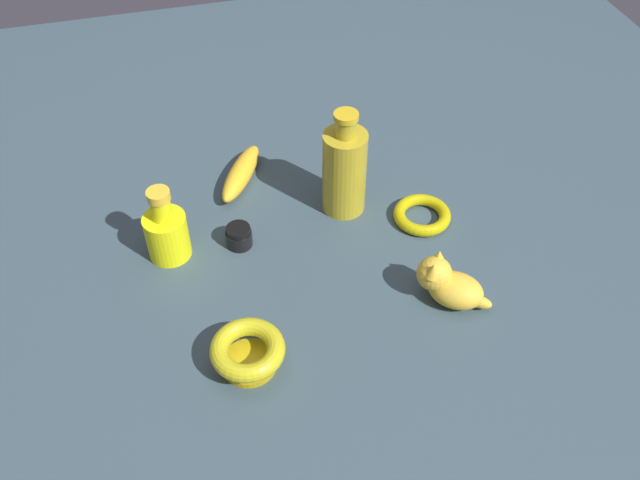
# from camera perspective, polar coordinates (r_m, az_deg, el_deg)

# --- Properties ---
(ground) EXTENTS (2.00, 2.00, 0.00)m
(ground) POSITION_cam_1_polar(r_m,az_deg,el_deg) (1.19, -0.00, -2.21)
(ground) COLOR #384C56
(cat_figurine) EXTENTS (0.12, 0.11, 0.09)m
(cat_figurine) POSITION_cam_1_polar(r_m,az_deg,el_deg) (1.13, 10.46, -3.52)
(cat_figurine) COLOR yellow
(cat_figurine) RESTS_ON ground
(bottle_short) EXTENTS (0.07, 0.07, 0.14)m
(bottle_short) POSITION_cam_1_polar(r_m,az_deg,el_deg) (1.20, -12.49, 0.66)
(bottle_short) COLOR #F9F611
(bottle_short) RESTS_ON ground
(bottle_tall) EXTENTS (0.08, 0.08, 0.21)m
(bottle_tall) POSITION_cam_1_polar(r_m,az_deg,el_deg) (1.24, 2.01, 5.80)
(bottle_tall) COLOR gold
(bottle_tall) RESTS_ON ground
(nail_polish_jar) EXTENTS (0.05, 0.05, 0.04)m
(nail_polish_jar) POSITION_cam_1_polar(r_m,az_deg,el_deg) (1.22, -6.67, 0.33)
(nail_polish_jar) COLOR black
(nail_polish_jar) RESTS_ON ground
(bowl) EXTENTS (0.11, 0.11, 0.05)m
(bowl) POSITION_cam_1_polar(r_m,az_deg,el_deg) (1.04, -5.94, -9.10)
(bowl) COLOR gold
(bowl) RESTS_ON ground
(bangle) EXTENTS (0.10, 0.10, 0.02)m
(bangle) POSITION_cam_1_polar(r_m,az_deg,el_deg) (1.28, 8.37, 2.05)
(bangle) COLOR #C3B40C
(bangle) RESTS_ON ground
(banana) EXTENTS (0.12, 0.17, 0.04)m
(banana) POSITION_cam_1_polar(r_m,az_deg,el_deg) (1.34, -6.50, 5.47)
(banana) COLOR yellow
(banana) RESTS_ON ground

